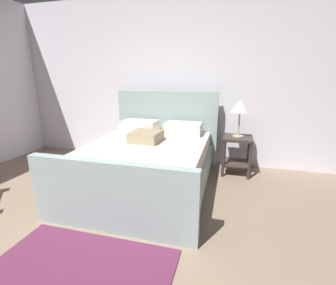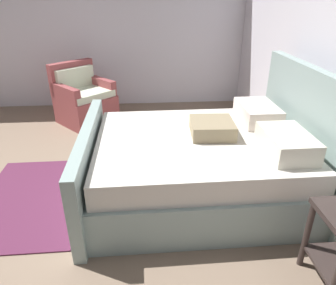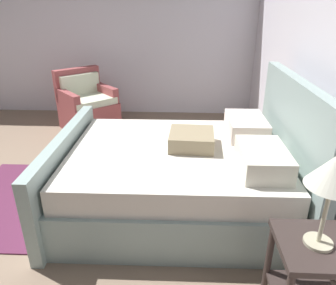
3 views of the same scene
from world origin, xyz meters
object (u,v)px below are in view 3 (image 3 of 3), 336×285
at_px(nightstand_right, 311,270).
at_px(table_lamp_right, 335,174).
at_px(armchair, 87,106).
at_px(bed, 182,174).

height_order(nightstand_right, table_lamp_right, table_lamp_right).
bearing_deg(table_lamp_right, armchair, -144.93).
bearing_deg(table_lamp_right, bed, -146.69).
distance_m(bed, table_lamp_right, 1.58).
relative_size(table_lamp_right, armchair, 0.55).
xyz_separation_m(bed, table_lamp_right, (1.18, 0.78, 0.70)).
relative_size(bed, nightstand_right, 3.62).
bearing_deg(bed, table_lamp_right, 33.31).
xyz_separation_m(nightstand_right, armchair, (-3.23, -2.27, -0.06)).
height_order(bed, nightstand_right, bed).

